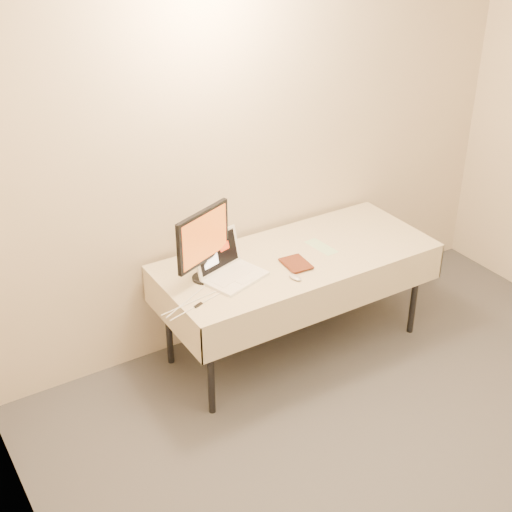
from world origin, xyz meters
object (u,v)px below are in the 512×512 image
laptop (228,267)px  monitor (203,240)px  book (286,254)px  table (297,263)px

laptop → monitor: bearing=145.3°
monitor → book: bearing=-39.9°
laptop → book: laptop is taller
laptop → table: bearing=-18.4°
table → monitor: (-0.66, 0.05, 0.33)m
book → table: bearing=37.3°
laptop → book: bearing=-34.5°
laptop → book: size_ratio=2.15×
laptop → monitor: (-0.14, 0.04, 0.21)m
monitor → book: size_ratio=2.28×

